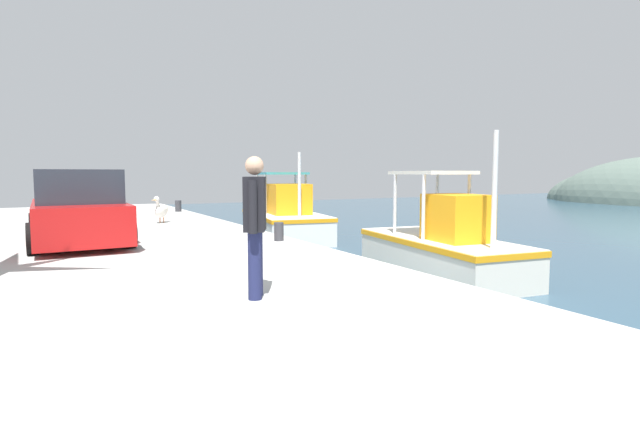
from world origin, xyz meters
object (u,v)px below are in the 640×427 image
at_px(fisherman_standing, 255,220).
at_px(mooring_bollard_second, 279,232).
at_px(pelican, 161,210).
at_px(fishing_boat_second, 442,247).
at_px(fishing_boat_nearest, 285,220).
at_px(mooring_bollard_nearest, 178,206).
at_px(parked_car, 78,210).

distance_m(fisherman_standing, mooring_bollard_second, 4.98).
relative_size(pelican, fisherman_standing, 0.53).
height_order(fishing_boat_second, fisherman_standing, fishing_boat_second).
height_order(fishing_boat_second, pelican, fishing_boat_second).
distance_m(fishing_boat_nearest, mooring_bollard_nearest, 4.87).
distance_m(fisherman_standing, parked_car, 6.30).
relative_size(fishing_boat_nearest, fisherman_standing, 3.14).
distance_m(fishing_boat_nearest, pelican, 4.30).
bearing_deg(fishing_boat_second, parked_car, -115.59).
height_order(pelican, parked_car, parked_car).
distance_m(fishing_boat_second, parked_car, 7.97).
relative_size(fisherman_standing, mooring_bollard_nearest, 3.82).
height_order(fishing_boat_nearest, pelican, fishing_boat_nearest).
xyz_separation_m(fishing_boat_second, mooring_bollard_nearest, (-11.25, -3.26, 0.38)).
relative_size(mooring_bollard_nearest, mooring_bollard_second, 1.08).
bearing_deg(mooring_bollard_nearest, parked_car, -26.40).
bearing_deg(parked_car, fishing_boat_second, 64.41).
distance_m(fishing_boat_nearest, fisherman_standing, 11.20).
bearing_deg(fishing_boat_nearest, fisherman_standing, -26.99).
height_order(parked_car, mooring_bollard_nearest, parked_car).
height_order(fisherman_standing, mooring_bollard_nearest, fisherman_standing).
height_order(fishing_boat_nearest, parked_car, fishing_boat_nearest).
height_order(fisherman_standing, mooring_bollard_second, fisherman_standing).
distance_m(parked_car, mooring_bollard_nearest, 8.76).
distance_m(fisherman_standing, mooring_bollard_nearest, 14.12).
height_order(mooring_bollard_nearest, mooring_bollard_second, mooring_bollard_nearest).
bearing_deg(pelican, mooring_bollard_second, 15.55).
distance_m(fishing_boat_nearest, parked_car, 7.74).
xyz_separation_m(fishing_boat_second, mooring_bollard_second, (-1.69, -3.26, 0.36)).
relative_size(parked_car, mooring_bollard_second, 10.05).
distance_m(fishing_boat_second, mooring_bollard_second, 3.69).
bearing_deg(mooring_bollard_second, fisherman_standing, -27.67).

